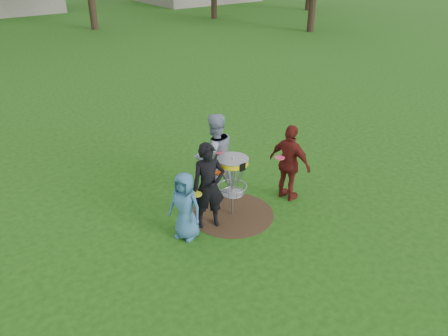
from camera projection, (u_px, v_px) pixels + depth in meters
ground at (232, 214)px, 9.46m from camera, size 100.00×100.00×0.00m
dirt_patch at (232, 214)px, 9.46m from camera, size 1.80×1.80×0.01m
player_blue at (185, 206)px, 8.43m from camera, size 0.71×0.82×1.41m
player_black at (208, 186)px, 8.68m from camera, size 0.79×0.66×1.84m
player_grey at (215, 156)px, 9.71m from camera, size 1.06×0.87×2.00m
player_maroon at (290, 163)px, 9.65m from camera, size 0.63×1.11×1.78m
disc_on_grass at (190, 223)px, 9.13m from camera, size 0.22×0.22×0.02m
disc_golf_basket at (233, 173)px, 8.99m from camera, size 0.66×0.67×1.38m
held_discs at (230, 168)px, 9.02m from camera, size 2.31×1.00×0.38m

